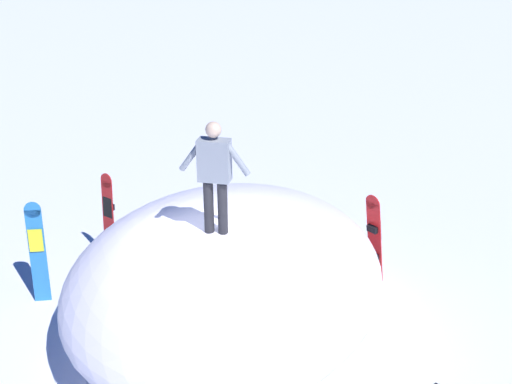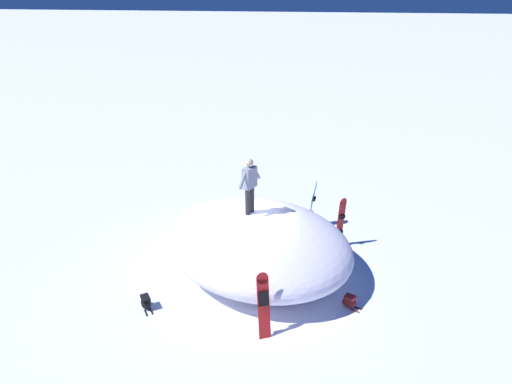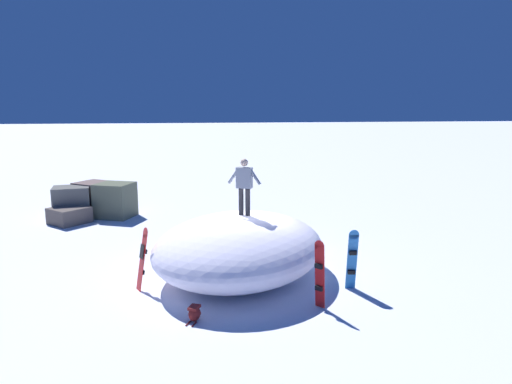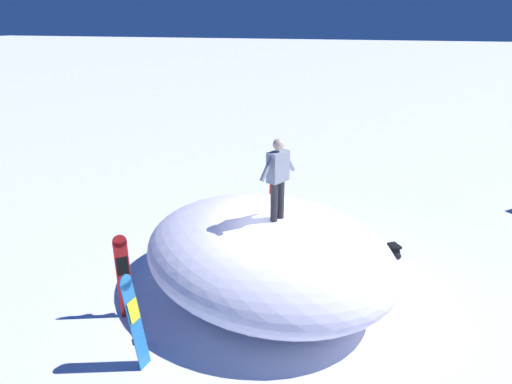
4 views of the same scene
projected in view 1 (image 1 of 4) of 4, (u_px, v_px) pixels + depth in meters
The scene contains 7 objects.
ground at pixel (222, 344), 9.32m from camera, with size 240.00×240.00×0.00m, color white.
snow_mound at pixel (227, 274), 9.46m from camera, with size 5.65×4.64×1.75m, color white.
snowboarder_standing at pixel (215, 171), 8.45m from camera, with size 0.93×0.51×1.62m.
snowboard_primary_upright at pixel (38, 250), 10.11m from camera, with size 0.30×0.29×1.69m.
snowboard_secondary_upright at pixel (374, 237), 10.53m from camera, with size 0.40×0.39×1.69m.
snowboard_tertiary_upright at pixel (109, 217), 11.18m from camera, with size 0.27×0.28×1.71m.
backpack_far at pixel (267, 227), 12.35m from camera, with size 0.40×0.53×0.36m.
Camera 1 is at (1.40, 7.43, 5.93)m, focal length 43.92 mm.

